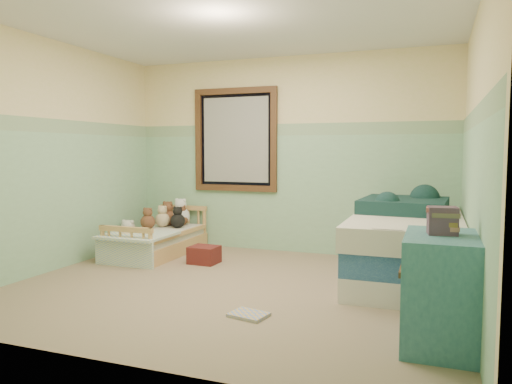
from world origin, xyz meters
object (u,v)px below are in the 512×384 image
(plush_floor_cream, at_px, (128,240))
(dresser, at_px, (440,290))
(toddler_bed_frame, at_px, (158,247))
(floor_book, at_px, (249,315))
(red_pillow, at_px, (204,255))
(twin_bed_frame, at_px, (406,269))
(plush_floor_tan, at_px, (128,251))

(plush_floor_cream, xyz_separation_m, dresser, (3.81, -1.89, 0.24))
(toddler_bed_frame, bearing_deg, floor_book, -42.74)
(dresser, xyz_separation_m, red_pillow, (-2.55, 1.59, -0.27))
(plush_floor_cream, height_order, twin_bed_frame, plush_floor_cream)
(dresser, bearing_deg, toddler_bed_frame, 151.06)
(plush_floor_cream, xyz_separation_m, red_pillow, (1.26, -0.30, -0.04))
(twin_bed_frame, height_order, red_pillow, twin_bed_frame)
(toddler_bed_frame, relative_size, twin_bed_frame, 0.70)
(dresser, xyz_separation_m, floor_book, (-1.40, 0.07, -0.36))
(twin_bed_frame, xyz_separation_m, floor_book, (-1.10, -1.56, -0.10))
(plush_floor_tan, bearing_deg, toddler_bed_frame, 73.87)
(twin_bed_frame, xyz_separation_m, red_pillow, (-2.24, -0.04, -0.01))
(plush_floor_cream, bearing_deg, twin_bed_frame, -4.33)
(toddler_bed_frame, relative_size, floor_book, 4.89)
(red_pillow, bearing_deg, dresser, -31.90)
(toddler_bed_frame, bearing_deg, plush_floor_tan, -106.13)
(toddler_bed_frame, height_order, plush_floor_tan, plush_floor_tan)
(plush_floor_cream, relative_size, floor_book, 0.96)
(toddler_bed_frame, distance_m, plush_floor_cream, 0.49)
(plush_floor_cream, relative_size, dresser, 0.37)
(toddler_bed_frame, height_order, floor_book, toddler_bed_frame)
(plush_floor_tan, xyz_separation_m, dresser, (3.45, -1.38, 0.26))
(plush_floor_tan, relative_size, floor_book, 0.81)
(plush_floor_cream, bearing_deg, red_pillow, -13.61)
(plush_floor_tan, relative_size, twin_bed_frame, 0.12)
(toddler_bed_frame, xyz_separation_m, plush_floor_tan, (-0.13, -0.46, 0.03))
(plush_floor_cream, xyz_separation_m, twin_bed_frame, (3.50, -0.26, -0.03))
(plush_floor_tan, height_order, red_pillow, plush_floor_tan)
(red_pillow, bearing_deg, toddler_bed_frame, 162.08)
(floor_book, bearing_deg, red_pillow, 138.93)
(twin_bed_frame, distance_m, floor_book, 1.91)
(toddler_bed_frame, distance_m, red_pillow, 0.81)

